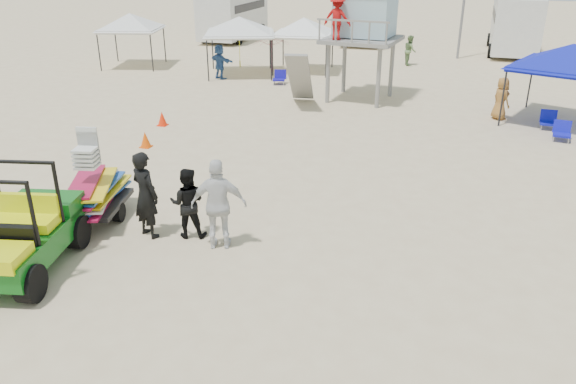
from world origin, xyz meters
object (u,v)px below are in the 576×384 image
(surf_trailer, at_px, (94,188))
(canopy_blue, at_px, (573,48))
(man_left, at_px, (145,195))
(utility_cart, at_px, (17,227))
(lifeguard_tower, at_px, (362,15))

(surf_trailer, distance_m, canopy_blue, 16.21)
(man_left, bearing_deg, canopy_blue, -106.65)
(canopy_blue, bearing_deg, surf_trailer, -133.42)
(canopy_blue, bearing_deg, man_left, -128.54)
(utility_cart, bearing_deg, surf_trailer, 89.75)
(man_left, relative_size, lifeguard_tower, 0.43)
(lifeguard_tower, bearing_deg, surf_trailer, -104.85)
(man_left, bearing_deg, utility_cart, 75.12)
(utility_cart, distance_m, lifeguard_tower, 16.02)
(lifeguard_tower, distance_m, canopy_blue, 7.76)
(surf_trailer, bearing_deg, utility_cart, -90.25)
(surf_trailer, distance_m, man_left, 1.55)
(man_left, bearing_deg, surf_trailer, 10.68)
(surf_trailer, relative_size, canopy_blue, 0.52)
(utility_cart, bearing_deg, man_left, 53.23)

